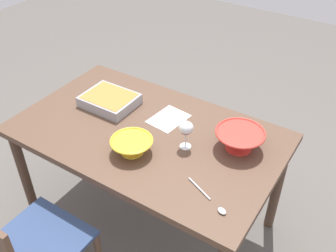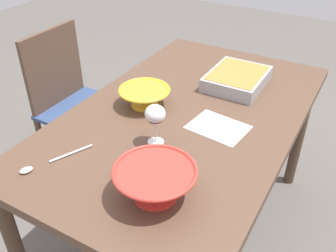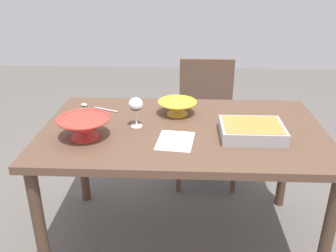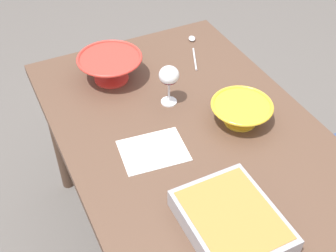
# 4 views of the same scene
# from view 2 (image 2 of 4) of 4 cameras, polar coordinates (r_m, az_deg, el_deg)

# --- Properties ---
(ground_plane) EXTENTS (8.00, 8.00, 0.00)m
(ground_plane) POSITION_cam_2_polar(r_m,az_deg,el_deg) (2.06, 2.20, -15.73)
(ground_plane) COLOR #5B5651
(dining_table) EXTENTS (1.47, 0.88, 0.74)m
(dining_table) POSITION_cam_2_polar(r_m,az_deg,el_deg) (1.61, 2.70, -0.36)
(dining_table) COLOR brown
(dining_table) RESTS_ON ground_plane
(chair) EXTENTS (0.43, 0.45, 0.88)m
(chair) POSITION_cam_2_polar(r_m,az_deg,el_deg) (2.24, -14.00, 3.79)
(chair) COLOR #334772
(chair) RESTS_ON ground_plane
(wine_glass) EXTENTS (0.08, 0.08, 0.16)m
(wine_glass) POSITION_cam_2_polar(r_m,az_deg,el_deg) (1.33, -2.00, 1.52)
(wine_glass) COLOR white
(wine_glass) RESTS_ON dining_table
(casserole_dish) EXTENTS (0.31, 0.25, 0.07)m
(casserole_dish) POSITION_cam_2_polar(r_m,az_deg,el_deg) (1.79, 10.47, 7.19)
(casserole_dish) COLOR #99999E
(casserole_dish) RESTS_ON dining_table
(mixing_bowl) EXTENTS (0.26, 0.26, 0.11)m
(mixing_bowl) POSITION_cam_2_polar(r_m,az_deg,el_deg) (1.14, -1.98, -8.44)
(mixing_bowl) COLOR red
(mixing_bowl) RESTS_ON dining_table
(small_bowl) EXTENTS (0.22, 0.22, 0.08)m
(small_bowl) POSITION_cam_2_polar(r_m,az_deg,el_deg) (1.60, -3.59, 4.58)
(small_bowl) COLOR yellow
(small_bowl) RESTS_ON dining_table
(serving_spoon) EXTENTS (0.25, 0.12, 0.01)m
(serving_spoon) POSITION_cam_2_polar(r_m,az_deg,el_deg) (1.35, -18.51, -5.48)
(serving_spoon) COLOR silver
(serving_spoon) RESTS_ON dining_table
(napkin) EXTENTS (0.19, 0.24, 0.00)m
(napkin) POSITION_cam_2_polar(r_m,az_deg,el_deg) (1.48, 7.64, -0.19)
(napkin) COLOR white
(napkin) RESTS_ON dining_table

